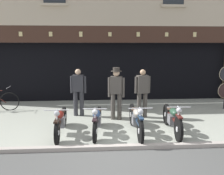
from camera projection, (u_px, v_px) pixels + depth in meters
ground at (126, 174)px, 4.68m from camera, size 23.52×22.00×0.18m
shop_facade at (108, 60)px, 12.20m from camera, size 11.82×4.42×6.55m
motorcycle_left at (61, 120)px, 6.58m from camera, size 0.62×2.01×0.90m
motorcycle_center_left at (97, 120)px, 6.65m from camera, size 0.62×1.91×0.90m
motorcycle_center at (136, 119)px, 6.65m from camera, size 0.62×2.13×0.93m
motorcycle_center_right at (172, 118)px, 6.75m from camera, size 0.62×2.02×0.93m
salesman_left at (78, 90)px, 8.29m from camera, size 0.56×0.27×1.67m
shopkeeper_center at (116, 91)px, 7.84m from camera, size 0.55×0.37×1.77m
salesman_right at (142, 91)px, 8.11m from camera, size 0.55×0.28×1.68m
advert_board_near at (58, 59)px, 10.47m from camera, size 0.72×0.03×0.93m
advert_board_far at (37, 59)px, 10.41m from camera, size 0.80×0.03×0.95m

